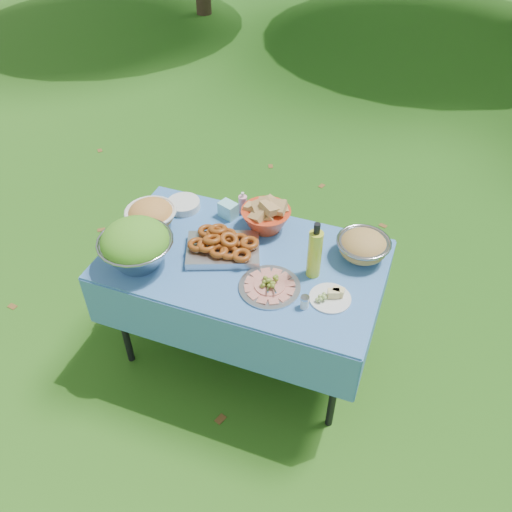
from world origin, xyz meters
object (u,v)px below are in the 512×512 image
(bread_bowl, at_px, (266,215))
(charcuterie_platter, at_px, (270,283))
(plate_stack, at_px, (184,205))
(salad_bowl, at_px, (136,245))
(oil_bottle, at_px, (315,250))
(pasta_bowl_steel, at_px, (363,246))
(picnic_table, at_px, (244,307))

(bread_bowl, height_order, charcuterie_platter, bread_bowl)
(bread_bowl, bearing_deg, plate_stack, 179.67)
(salad_bowl, height_order, oil_bottle, oil_bottle)
(salad_bowl, xyz_separation_m, pasta_bowl_steel, (1.08, 0.46, -0.05))
(plate_stack, height_order, oil_bottle, oil_bottle)
(bread_bowl, bearing_deg, charcuterie_platter, -67.92)
(salad_bowl, xyz_separation_m, bread_bowl, (0.52, 0.51, -0.03))
(picnic_table, distance_m, charcuterie_platter, 0.49)
(salad_bowl, distance_m, bread_bowl, 0.73)
(pasta_bowl_steel, bearing_deg, salad_bowl, -156.83)
(picnic_table, distance_m, bread_bowl, 0.55)
(picnic_table, height_order, plate_stack, plate_stack)
(picnic_table, relative_size, salad_bowl, 3.81)
(salad_bowl, distance_m, charcuterie_platter, 0.71)
(picnic_table, relative_size, bread_bowl, 5.27)
(pasta_bowl_steel, bearing_deg, charcuterie_platter, -134.16)
(picnic_table, height_order, bread_bowl, bread_bowl)
(salad_bowl, relative_size, oil_bottle, 1.17)
(bread_bowl, bearing_deg, salad_bowl, -135.56)
(picnic_table, xyz_separation_m, bread_bowl, (0.03, 0.28, 0.47))
(picnic_table, distance_m, pasta_bowl_steel, 0.77)
(bread_bowl, distance_m, pasta_bowl_steel, 0.56)
(plate_stack, relative_size, pasta_bowl_steel, 0.69)
(salad_bowl, xyz_separation_m, plate_stack, (0.01, 0.51, -0.10))
(picnic_table, xyz_separation_m, charcuterie_platter, (0.20, -0.16, 0.42))
(plate_stack, xyz_separation_m, charcuterie_platter, (0.69, -0.44, 0.01))
(plate_stack, bearing_deg, bread_bowl, -0.33)
(oil_bottle, bearing_deg, salad_bowl, -164.50)
(plate_stack, bearing_deg, charcuterie_platter, -32.58)
(salad_bowl, bearing_deg, picnic_table, 24.79)
(pasta_bowl_steel, bearing_deg, picnic_table, -158.24)
(charcuterie_platter, bearing_deg, salad_bowl, -174.17)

